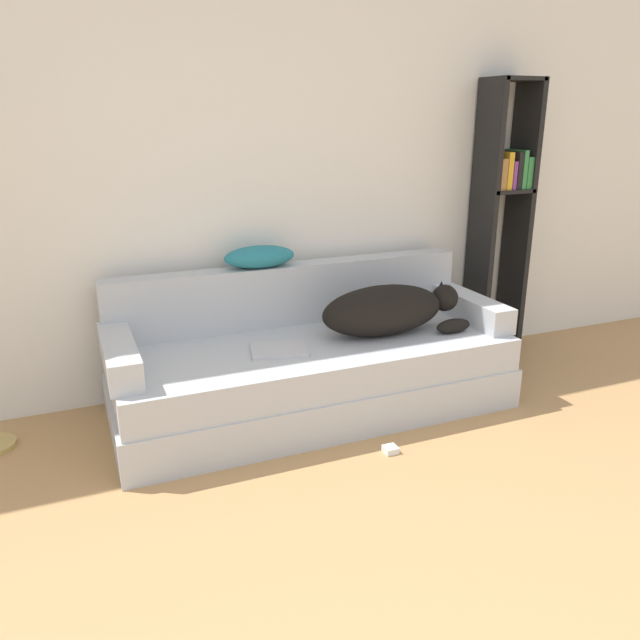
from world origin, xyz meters
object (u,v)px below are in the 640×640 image
couch (313,376)px  laptop (279,350)px  dog (388,310)px  bookshelf (502,206)px  power_adapter (390,449)px  throw_pillow (260,257)px

couch → laptop: 0.32m
dog → bookshelf: 1.21m
bookshelf → power_adapter: bearing=-144.0°
couch → dog: size_ratio=2.56×
power_adapter → throw_pillow: bearing=110.4°
laptop → bookshelf: bearing=27.7°
throw_pillow → dog: bearing=-33.6°
couch → throw_pillow: throw_pillow is taller
dog → bookshelf: bearing=21.4°
couch → bookshelf: 1.71m
throw_pillow → bookshelf: bearing=0.2°
couch → power_adapter: 0.63m
bookshelf → power_adapter: (-1.30, -0.94, -0.99)m
throw_pillow → couch: bearing=-63.2°
bookshelf → power_adapter: bookshelf is taller
throw_pillow → power_adapter: bearing=-69.6°
couch → power_adapter: couch is taller
dog → laptop: (-0.65, -0.03, -0.13)m
dog → power_adapter: (-0.26, -0.54, -0.53)m
laptop → bookshelf: 1.84m
laptop → power_adapter: bearing=-39.2°
dog → couch: bearing=173.7°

